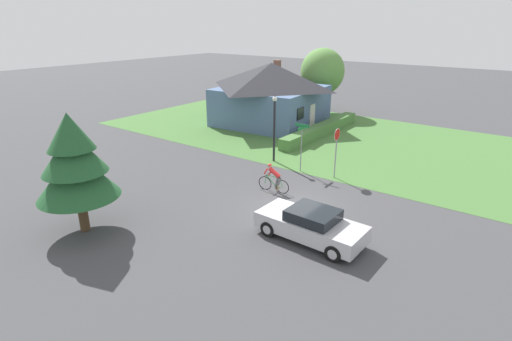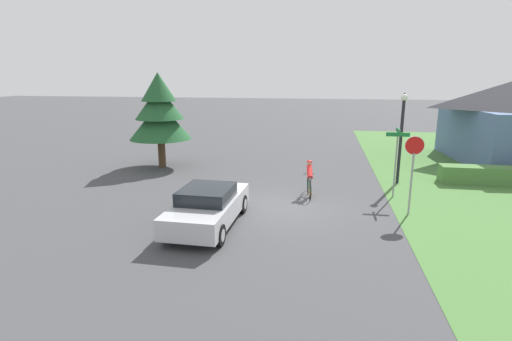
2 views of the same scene
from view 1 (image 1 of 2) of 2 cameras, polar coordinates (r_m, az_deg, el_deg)
name	(u,v)px [view 1 (image 1 of 2)]	position (r m, az deg, el deg)	size (l,w,h in m)	color
ground_plane	(291,206)	(19.01, 5.01, -5.07)	(140.00, 140.00, 0.00)	#424244
grass_verge_right	(330,137)	(30.81, 10.56, 4.77)	(16.00, 36.00, 0.01)	#477538
cottage_house	(271,92)	(34.07, 2.17, 11.08)	(9.12, 8.88, 5.03)	slate
hedge_row	(321,130)	(31.12, 9.30, 5.78)	(10.64, 0.90, 0.82)	#4C7A3D
sedan_left_lane	(311,225)	(16.03, 7.84, -7.72)	(1.95, 4.37, 1.33)	#BCBCC1
cyclist	(274,178)	(20.28, 2.57, -1.15)	(0.44, 1.72, 1.48)	black
stop_sign	(336,144)	(22.09, 11.42, 3.75)	(0.66, 0.07, 2.82)	gray
street_lamp	(274,123)	(24.26, 2.64, 6.86)	(0.29, 0.29, 4.10)	black
street_name_sign	(302,139)	(22.82, 6.53, 4.49)	(0.90, 0.90, 2.81)	gray
conifer_tall_near	(74,162)	(17.22, -24.52, 1.08)	(3.23, 3.23, 4.98)	#4C3823
deciduous_tree_right	(322,72)	(38.68, 9.48, 13.77)	(4.04, 4.04, 5.94)	#4C3823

